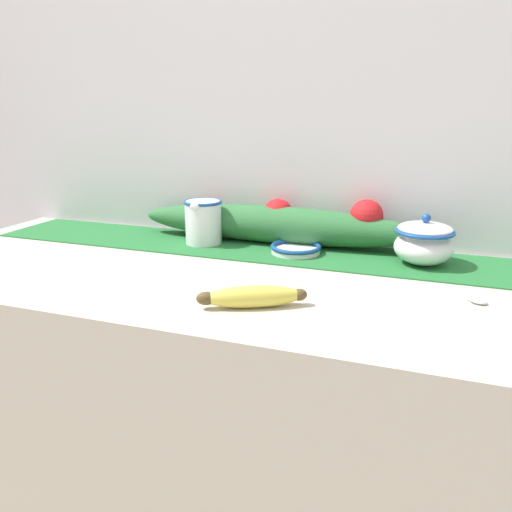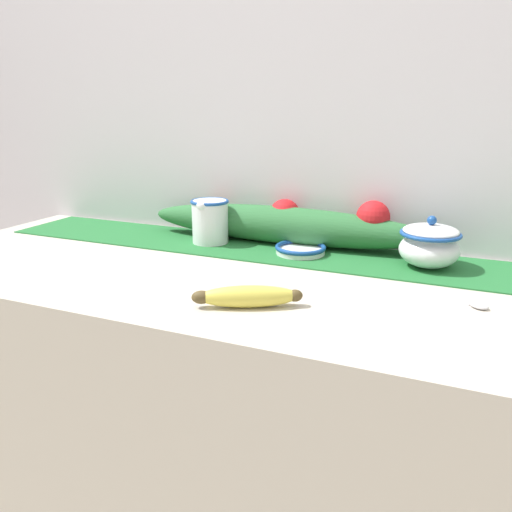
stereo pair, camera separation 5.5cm
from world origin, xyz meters
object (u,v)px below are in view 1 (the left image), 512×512
Objects in this scene: sugar_bowl at (424,242)px; spoon at (470,299)px; banana at (252,297)px; cream_pitcher at (204,220)px; small_dish at (296,249)px.

spoon is at bearing -65.49° from sugar_bowl.
banana is at bearing -129.00° from spoon.
spoon is (0.62, -0.20, -0.06)m from cream_pitcher.
small_dish is 0.34m from banana.
sugar_bowl is 0.29m from small_dish.
cream_pitcher is at bearing 126.17° from banana.
banana is (-0.27, -0.35, -0.03)m from sugar_bowl.
cream_pitcher is 0.96× the size of small_dish.
sugar_bowl is 0.22m from spoon.
cream_pitcher reaches higher than small_dish.
cream_pitcher and sugar_bowl have the same top height.
banana reaches higher than spoon.
small_dish reaches higher than spoon.
cream_pitcher is 0.44m from banana.
cream_pitcher is 0.63× the size of banana.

